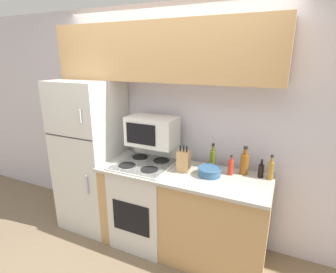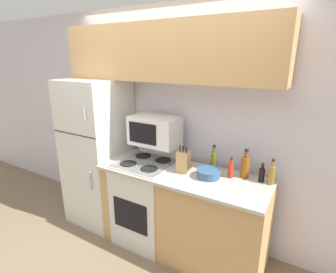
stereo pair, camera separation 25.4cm
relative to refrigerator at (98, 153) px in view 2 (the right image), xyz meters
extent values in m
plane|color=#7F6B51|center=(0.85, -0.33, -0.89)|extent=(12.00, 12.00, 0.00)
cube|color=silver|center=(0.85, 0.37, 0.39)|extent=(8.00, 0.05, 2.55)
cube|color=tan|center=(1.19, -0.03, -0.44)|extent=(1.70, 0.60, 0.89)
cube|color=#BCB7AD|center=(1.19, -0.05, 0.02)|extent=(1.70, 0.64, 0.03)
cube|color=silver|center=(0.00, 0.00, 0.00)|extent=(0.67, 0.66, 1.77)
cube|color=#383838|center=(0.00, -0.33, 0.32)|extent=(0.65, 0.01, 0.01)
cylinder|color=#B7B7BC|center=(0.21, -0.35, 0.57)|extent=(0.02, 0.02, 0.14)
cylinder|color=#B7B7BC|center=(0.21, -0.35, -0.18)|extent=(0.02, 0.02, 0.22)
cube|color=tan|center=(0.85, 0.17, 1.17)|extent=(2.37, 0.34, 0.57)
cube|color=silver|center=(0.75, -0.05, -0.42)|extent=(0.59, 0.60, 0.94)
cube|color=black|center=(0.75, -0.35, -0.44)|extent=(0.42, 0.01, 0.34)
cube|color=#2D2D2D|center=(0.75, -0.05, 0.04)|extent=(0.56, 0.58, 0.01)
cube|color=silver|center=(0.75, 0.24, 0.13)|extent=(0.56, 0.06, 0.16)
cylinder|color=black|center=(0.62, -0.18, 0.05)|extent=(0.18, 0.18, 0.01)
cylinder|color=black|center=(0.89, -0.18, 0.05)|extent=(0.18, 0.18, 0.01)
cylinder|color=black|center=(0.62, 0.09, 0.05)|extent=(0.18, 0.18, 0.01)
cylinder|color=black|center=(0.89, 0.09, 0.05)|extent=(0.18, 0.18, 0.01)
cube|color=silver|center=(0.78, 0.10, 0.37)|extent=(0.53, 0.31, 0.31)
cube|color=black|center=(0.73, -0.06, 0.37)|extent=(0.34, 0.01, 0.22)
cube|color=tan|center=(1.19, -0.03, 0.14)|extent=(0.12, 0.09, 0.21)
cylinder|color=black|center=(1.16, -0.04, 0.28)|extent=(0.01, 0.01, 0.06)
cylinder|color=black|center=(1.19, -0.04, 0.28)|extent=(0.01, 0.01, 0.06)
cylinder|color=black|center=(1.23, -0.04, 0.28)|extent=(0.01, 0.01, 0.06)
cylinder|color=#335B84|center=(1.46, -0.02, 0.07)|extent=(0.21, 0.21, 0.07)
torus|color=#335B84|center=(1.46, -0.02, 0.11)|extent=(0.23, 0.23, 0.01)
cylinder|color=red|center=(1.63, 0.09, 0.10)|extent=(0.05, 0.05, 0.14)
cylinder|color=red|center=(1.63, 0.09, 0.20)|extent=(0.02, 0.02, 0.04)
cylinder|color=black|center=(1.63, 0.09, 0.23)|extent=(0.02, 0.03, 0.02)
cylinder|color=olive|center=(1.99, 0.14, 0.12)|extent=(0.06, 0.06, 0.17)
cylinder|color=olive|center=(1.99, 0.14, 0.23)|extent=(0.03, 0.03, 0.05)
cylinder|color=black|center=(1.99, 0.14, 0.26)|extent=(0.03, 0.03, 0.02)
cylinder|color=black|center=(1.90, 0.15, 0.10)|extent=(0.05, 0.05, 0.13)
cylinder|color=black|center=(1.90, 0.15, 0.18)|extent=(0.02, 0.02, 0.04)
cylinder|color=black|center=(1.90, 0.15, 0.21)|extent=(0.03, 0.03, 0.01)
cylinder|color=#5B6619|center=(1.43, 0.17, 0.12)|extent=(0.06, 0.06, 0.18)
cylinder|color=#5B6619|center=(1.43, 0.17, 0.24)|extent=(0.03, 0.03, 0.06)
cylinder|color=black|center=(1.43, 0.17, 0.28)|extent=(0.03, 0.03, 0.02)
cylinder|color=brown|center=(1.75, 0.16, 0.13)|extent=(0.08, 0.08, 0.20)
cylinder|color=brown|center=(1.75, 0.16, 0.26)|extent=(0.04, 0.04, 0.06)
cylinder|color=black|center=(1.75, 0.16, 0.30)|extent=(0.04, 0.04, 0.02)
camera|label=1|loc=(2.06, -2.27, 1.12)|focal=28.00mm
camera|label=2|loc=(2.29, -2.15, 1.12)|focal=28.00mm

